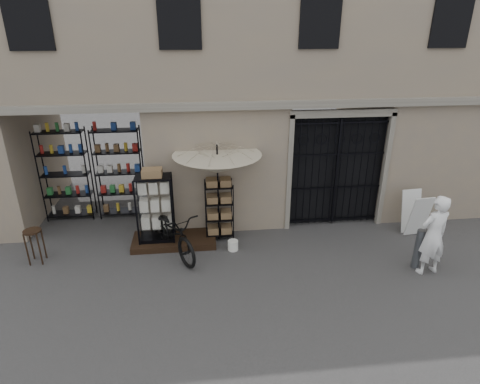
{
  "coord_description": "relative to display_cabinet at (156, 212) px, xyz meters",
  "views": [
    {
      "loc": [
        -1.76,
        -7.12,
        4.99
      ],
      "look_at": [
        -0.8,
        1.4,
        1.35
      ],
      "focal_mm": 30.0,
      "sensor_mm": 36.0,
      "label": 1
    }
  ],
  "objects": [
    {
      "name": "main_building",
      "position": [
        2.79,
        2.45,
        3.63
      ],
      "size": [
        14.0,
        4.0,
        9.0
      ],
      "primitive_type": "cube",
      "color": "gray",
      "rests_on": "ground"
    },
    {
      "name": "ground",
      "position": [
        2.79,
        -1.55,
        -0.87
      ],
      "size": [
        80.0,
        80.0,
        0.0
      ],
      "primitive_type": "plane",
      "color": "black",
      "rests_on": "ground"
    },
    {
      "name": "steel_bollard",
      "position": [
        5.71,
        -1.64,
        -0.41
      ],
      "size": [
        0.19,
        0.19,
        0.92
      ],
      "primitive_type": "cylinder",
      "rotation": [
        0.0,
        0.0,
        -0.11
      ],
      "color": "slate",
      "rests_on": "ground"
    },
    {
      "name": "white_bucket",
      "position": [
        1.79,
        -0.46,
        -0.76
      ],
      "size": [
        0.31,
        0.31,
        0.24
      ],
      "primitive_type": "cylinder",
      "rotation": [
        0.0,
        0.0,
        -0.31
      ],
      "color": "white",
      "rests_on": "ground"
    },
    {
      "name": "easel_sign",
      "position": [
        6.41,
        -0.19,
        -0.31
      ],
      "size": [
        0.57,
        0.64,
        1.1
      ],
      "rotation": [
        0.0,
        0.0,
        0.08
      ],
      "color": "silver",
      "rests_on": "ground"
    },
    {
      "name": "shopkeeper",
      "position": [
        5.86,
        -1.84,
        -0.87
      ],
      "size": [
        0.96,
        1.88,
        0.43
      ],
      "primitive_type": "imported",
      "rotation": [
        0.0,
        0.0,
        3.32
      ],
      "color": "white",
      "rests_on": "ground"
    },
    {
      "name": "iron_gate",
      "position": [
        4.54,
        0.73,
        0.62
      ],
      "size": [
        2.5,
        0.21,
        3.0
      ],
      "color": "black",
      "rests_on": "ground"
    },
    {
      "name": "market_umbrella",
      "position": [
        1.49,
        0.1,
        1.23
      ],
      "size": [
        2.06,
        2.09,
        2.92
      ],
      "rotation": [
        0.0,
        0.0,
        -0.16
      ],
      "color": "black",
      "rests_on": "ground"
    },
    {
      "name": "shop_shelving",
      "position": [
        -1.76,
        1.75,
        0.38
      ],
      "size": [
        2.7,
        0.5,
        2.5
      ],
      "primitive_type": "cube",
      "color": "black",
      "rests_on": "ground"
    },
    {
      "name": "shop_recess",
      "position": [
        -1.71,
        1.25,
        0.63
      ],
      "size": [
        3.0,
        1.7,
        3.0
      ],
      "primitive_type": "cube",
      "color": "black",
      "rests_on": "ground"
    },
    {
      "name": "step_platform",
      "position": [
        0.39,
        0.0,
        -0.8
      ],
      "size": [
        2.0,
        0.9,
        0.15
      ],
      "primitive_type": "cube",
      "color": "black",
      "rests_on": "ground"
    },
    {
      "name": "bicycle",
      "position": [
        0.38,
        -0.46,
        -0.87
      ],
      "size": [
        1.2,
        1.34,
        2.13
      ],
      "primitive_type": "imported",
      "rotation": [
        0.0,
        0.0,
        0.52
      ],
      "color": "black",
      "rests_on": "ground"
    },
    {
      "name": "wooden_stool",
      "position": [
        -2.64,
        -0.49,
        -0.45
      ],
      "size": [
        0.49,
        0.49,
        0.8
      ],
      "rotation": [
        0.0,
        0.0,
        -0.37
      ],
      "color": "black",
      "rests_on": "ground"
    },
    {
      "name": "wire_rack",
      "position": [
        1.51,
        0.17,
        -0.14
      ],
      "size": [
        0.76,
        0.63,
        1.49
      ],
      "rotation": [
        0.0,
        0.0,
        -0.27
      ],
      "color": "black",
      "rests_on": "ground"
    },
    {
      "name": "display_cabinet",
      "position": [
        0.0,
        0.0,
        0.0
      ],
      "size": [
        0.86,
        0.59,
        1.75
      ],
      "rotation": [
        0.0,
        0.0,
        -0.12
      ],
      "color": "black",
      "rests_on": "step_platform"
    }
  ]
}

